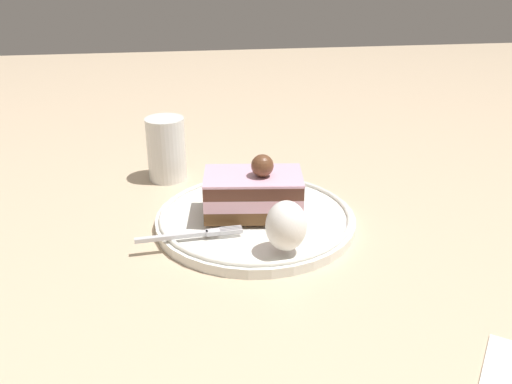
% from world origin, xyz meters
% --- Properties ---
extents(ground_plane, '(2.40, 2.40, 0.00)m').
position_xyz_m(ground_plane, '(0.00, 0.00, 0.00)').
color(ground_plane, '#CEB492').
extents(dessert_plate, '(0.25, 0.25, 0.02)m').
position_xyz_m(dessert_plate, '(0.02, 0.00, 0.01)').
color(dessert_plate, white).
rests_on(dessert_plate, ground_plane).
extents(cake_slice, '(0.13, 0.09, 0.08)m').
position_xyz_m(cake_slice, '(0.02, 0.00, 0.04)').
color(cake_slice, brown).
rests_on(cake_slice, dessert_plate).
extents(whipped_cream_dollop, '(0.05, 0.05, 0.06)m').
position_xyz_m(whipped_cream_dollop, '(-0.01, 0.09, 0.05)').
color(whipped_cream_dollop, white).
rests_on(whipped_cream_dollop, dessert_plate).
extents(fork, '(0.12, 0.02, 0.00)m').
position_xyz_m(fork, '(0.10, 0.05, 0.02)').
color(fork, silver).
rests_on(fork, dessert_plate).
extents(drink_glass_near, '(0.06, 0.06, 0.09)m').
position_xyz_m(drink_glass_near, '(0.13, -0.16, 0.04)').
color(drink_glass_near, white).
rests_on(drink_glass_near, ground_plane).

